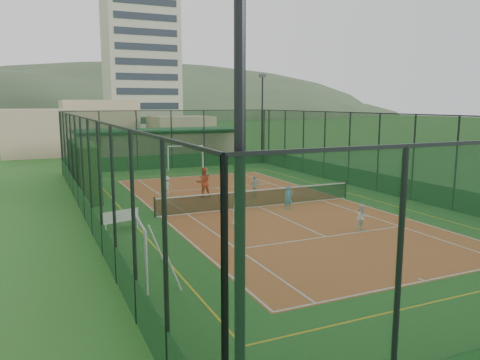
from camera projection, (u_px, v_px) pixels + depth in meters
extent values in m
plane|color=#2F5E20|center=(259.00, 207.00, 25.66)|extent=(300.00, 300.00, 0.00)
cube|color=#BC5229|center=(259.00, 207.00, 25.66)|extent=(11.17, 23.97, 0.01)
cube|color=beige|center=(141.00, 59.00, 101.85)|extent=(15.00, 12.00, 30.00)
cube|color=black|center=(84.00, 169.00, 28.76)|extent=(1.11, 7.43, 3.25)
imported|color=white|center=(238.00, 211.00, 21.29)|extent=(0.87, 0.75, 1.50)
imported|color=#4795C9|center=(288.00, 198.00, 24.94)|extent=(0.50, 0.36, 1.26)
imported|color=white|center=(362.00, 218.00, 20.70)|extent=(0.61, 0.49, 1.23)
imported|color=silver|center=(167.00, 186.00, 28.51)|extent=(0.80, 0.47, 1.23)
imported|color=silver|center=(255.00, 186.00, 28.47)|extent=(0.74, 0.32, 1.25)
imported|color=silver|center=(205.00, 176.00, 32.26)|extent=(1.19, 0.79, 1.23)
imported|color=red|center=(203.00, 182.00, 28.11)|extent=(0.93, 0.74, 1.82)
sphere|color=#CCE033|center=(195.00, 204.00, 26.08)|extent=(0.07, 0.07, 0.07)
sphere|color=#CCE033|center=(289.00, 196.00, 28.40)|extent=(0.07, 0.07, 0.07)
sphere|color=#CCE033|center=(199.00, 206.00, 25.66)|extent=(0.07, 0.07, 0.07)
sphere|color=#CCE033|center=(284.00, 198.00, 27.88)|extent=(0.07, 0.07, 0.07)
sphere|color=#CCE033|center=(292.00, 196.00, 28.41)|extent=(0.07, 0.07, 0.07)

